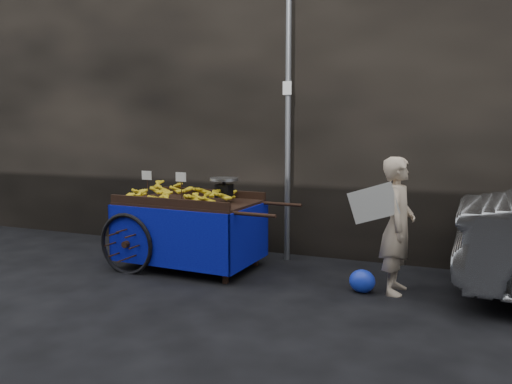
% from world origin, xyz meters
% --- Properties ---
extents(ground, '(80.00, 80.00, 0.00)m').
position_xyz_m(ground, '(0.00, 0.00, 0.00)').
color(ground, black).
rests_on(ground, ground).
extents(building_wall, '(13.50, 2.00, 5.00)m').
position_xyz_m(building_wall, '(0.39, 2.60, 2.50)').
color(building_wall, black).
rests_on(building_wall, ground).
extents(street_pole, '(0.12, 0.10, 4.00)m').
position_xyz_m(street_pole, '(0.30, 1.30, 2.01)').
color(street_pole, slate).
rests_on(street_pole, ground).
extents(banana_cart, '(2.47, 1.28, 1.32)m').
position_xyz_m(banana_cart, '(-0.84, 0.45, 0.81)').
color(banana_cart, black).
rests_on(banana_cart, ground).
extents(vendor, '(0.73, 0.57, 1.55)m').
position_xyz_m(vendor, '(1.90, 0.39, 0.78)').
color(vendor, '#C7AF94').
rests_on(vendor, ground).
extents(plastic_bag, '(0.30, 0.24, 0.27)m').
position_xyz_m(plastic_bag, '(1.55, 0.24, 0.13)').
color(plastic_bag, '#1B33CC').
rests_on(plastic_bag, ground).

